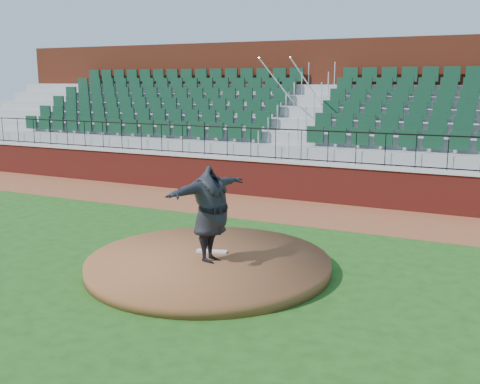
# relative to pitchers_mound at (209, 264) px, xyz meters

# --- Properties ---
(ground) EXTENTS (90.00, 90.00, 0.00)m
(ground) POSITION_rel_pitchers_mound_xyz_m (-0.17, 0.36, -0.12)
(ground) COLOR #1C4B15
(ground) RESTS_ON ground
(warning_track) EXTENTS (34.00, 3.20, 0.01)m
(warning_track) POSITION_rel_pitchers_mound_xyz_m (-0.17, 5.76, -0.12)
(warning_track) COLOR brown
(warning_track) RESTS_ON ground
(field_wall) EXTENTS (34.00, 0.35, 1.20)m
(field_wall) POSITION_rel_pitchers_mound_xyz_m (-0.17, 7.36, 0.47)
(field_wall) COLOR maroon
(field_wall) RESTS_ON ground
(wall_cap) EXTENTS (34.00, 0.45, 0.10)m
(wall_cap) POSITION_rel_pitchers_mound_xyz_m (-0.17, 7.36, 1.12)
(wall_cap) COLOR #B7B7B7
(wall_cap) RESTS_ON field_wall
(wall_railing) EXTENTS (34.00, 0.05, 1.00)m
(wall_railing) POSITION_rel_pitchers_mound_xyz_m (-0.17, 7.36, 1.67)
(wall_railing) COLOR black
(wall_railing) RESTS_ON wall_cap
(seating_stands) EXTENTS (34.00, 5.10, 4.60)m
(seating_stands) POSITION_rel_pitchers_mound_xyz_m (-0.17, 10.08, 2.18)
(seating_stands) COLOR gray
(seating_stands) RESTS_ON ground
(concourse_wall) EXTENTS (34.00, 0.50, 5.50)m
(concourse_wall) POSITION_rel_pitchers_mound_xyz_m (-0.17, 12.88, 2.62)
(concourse_wall) COLOR maroon
(concourse_wall) RESTS_ON ground
(pitchers_mound) EXTENTS (5.06, 5.06, 0.25)m
(pitchers_mound) POSITION_rel_pitchers_mound_xyz_m (0.00, 0.00, 0.00)
(pitchers_mound) COLOR brown
(pitchers_mound) RESTS_ON ground
(pitching_rubber) EXTENTS (0.67, 0.34, 0.04)m
(pitching_rubber) POSITION_rel_pitchers_mound_xyz_m (-0.13, 0.37, 0.15)
(pitching_rubber) COLOR silver
(pitching_rubber) RESTS_ON pitchers_mound
(pitcher) EXTENTS (1.00, 2.49, 1.97)m
(pitcher) POSITION_rel_pitchers_mound_xyz_m (0.15, -0.14, 1.11)
(pitcher) COLOR black
(pitcher) RESTS_ON pitchers_mound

